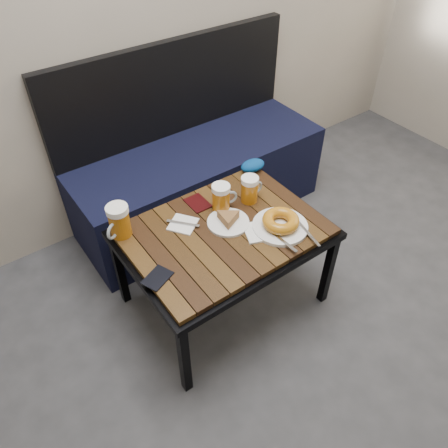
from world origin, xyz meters
TOP-DOWN VIEW (x-y plane):
  - bench at (0.18, 1.76)m, footprint 1.40×0.50m
  - cafe_table at (-0.09, 1.14)m, footprint 0.84×0.62m
  - beer_mug_left at (-0.45, 1.36)m, footprint 0.14×0.12m
  - beer_mug_centre at (-0.02, 1.25)m, footprint 0.12×0.09m
  - beer_mug_right at (0.11, 1.22)m, footprint 0.11×0.08m
  - plate_pie at (-0.06, 1.15)m, footprint 0.18×0.18m
  - plate_bagel at (0.11, 1.00)m, footprint 0.23×0.31m
  - napkin_left at (-0.22, 1.26)m, footprint 0.15×0.15m
  - napkin_right at (0.03, 1.03)m, footprint 0.18×0.16m
  - passport_navy at (-0.45, 1.06)m, footprint 0.13×0.11m
  - passport_burgundy at (-0.09, 1.34)m, footprint 0.08×0.12m
  - knit_pouch at (0.27, 1.40)m, footprint 0.13×0.09m

SIDE VIEW (x-z plane):
  - bench at x=0.18m, z-range -0.20..0.75m
  - cafe_table at x=-0.09m, z-range 0.19..0.66m
  - passport_navy at x=-0.45m, z-range 0.47..0.48m
  - passport_burgundy at x=-0.09m, z-range 0.47..0.48m
  - napkin_left at x=-0.22m, z-range 0.47..0.48m
  - napkin_right at x=0.03m, z-range 0.47..0.48m
  - plate_pie at x=-0.06m, z-range 0.47..0.52m
  - plate_bagel at x=0.11m, z-range 0.47..0.53m
  - knit_pouch at x=0.27m, z-range 0.47..0.53m
  - beer_mug_right at x=0.11m, z-range 0.47..0.60m
  - beer_mug_centre at x=-0.02m, z-range 0.47..0.60m
  - beer_mug_left at x=-0.45m, z-range 0.47..0.62m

